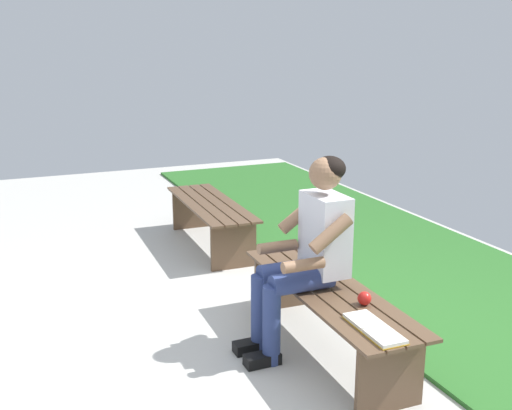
% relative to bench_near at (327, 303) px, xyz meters
% --- Properties ---
extents(ground_plane, '(10.00, 7.00, 0.04)m').
position_rel_bench_near_xyz_m(ground_plane, '(1.12, 1.00, -0.35)').
color(ground_plane, beige).
extents(grass_strip, '(9.00, 2.01, 0.03)m').
position_rel_bench_near_xyz_m(grass_strip, '(1.12, -1.38, -0.31)').
color(grass_strip, '#2D6B28').
rests_on(grass_strip, ground).
extents(bench_near, '(1.66, 0.49, 0.43)m').
position_rel_bench_near_xyz_m(bench_near, '(0.00, 0.00, 0.00)').
color(bench_near, brown).
rests_on(bench_near, ground).
extents(bench_far, '(1.54, 0.48, 0.43)m').
position_rel_bench_near_xyz_m(bench_far, '(2.25, -0.00, -0.00)').
color(bench_far, brown).
rests_on(bench_far, ground).
extents(person_seated, '(0.50, 0.69, 1.24)m').
position_rel_bench_near_xyz_m(person_seated, '(0.09, 0.10, 0.35)').
color(person_seated, silver).
rests_on(person_seated, ground).
extents(apple, '(0.08, 0.08, 0.08)m').
position_rel_bench_near_xyz_m(apple, '(-0.31, -0.07, 0.14)').
color(apple, red).
rests_on(apple, bench_near).
extents(book_open, '(0.42, 0.17, 0.02)m').
position_rel_bench_near_xyz_m(book_open, '(-0.61, 0.06, 0.11)').
color(book_open, white).
rests_on(book_open, bench_near).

